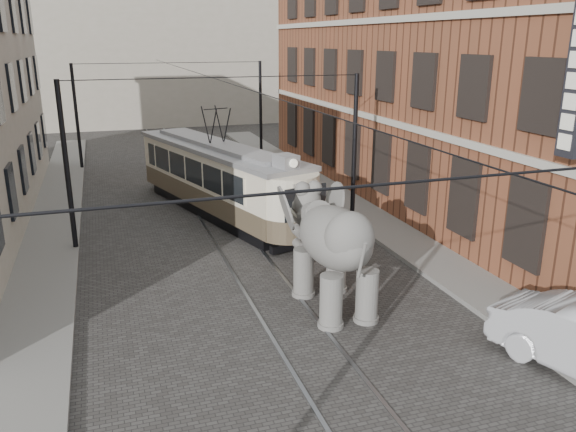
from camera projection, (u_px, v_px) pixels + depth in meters
name	position (u px, v px, depth m)	size (l,w,h in m)	color
ground	(274.00, 298.00, 16.75)	(120.00, 120.00, 0.00)	#3E3C39
tram_rails	(274.00, 298.00, 16.75)	(1.54, 80.00, 0.02)	slate
sidewalk_right	(451.00, 271.00, 18.52)	(2.00, 60.00, 0.15)	slate
sidewalk_left	(33.00, 329.00, 14.80)	(2.00, 60.00, 0.15)	slate
brick_building	(444.00, 68.00, 26.42)	(8.00, 26.00, 12.00)	brown
distant_block	(144.00, 42.00, 51.00)	(28.00, 10.00, 14.00)	#A09884
catenary	(227.00, 164.00, 20.35)	(11.00, 30.20, 6.00)	black
tram	(218.00, 162.00, 24.20)	(2.37, 11.48, 4.56)	beige
elephant	(334.00, 254.00, 15.71)	(2.91, 5.28, 3.23)	slate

